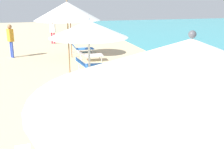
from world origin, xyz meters
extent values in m
cone|color=white|center=(-0.65, 4.10, 2.53)|extent=(2.51, 2.51, 0.46)
sphere|color=#4C4C51|center=(-0.65, 4.10, 2.79)|extent=(0.06, 0.06, 0.06)
cylinder|color=silver|center=(-0.69, 8.30, 1.10)|extent=(0.05, 0.05, 2.20)
cone|color=white|center=(-0.69, 8.30, 2.39)|extent=(1.80, 1.80, 0.38)
sphere|color=silver|center=(-0.69, 8.30, 2.61)|extent=(0.06, 0.06, 0.06)
cube|color=white|center=(0.47, 9.28, 0.28)|extent=(1.15, 0.74, 0.04)
cube|color=white|center=(-0.23, 9.39, 0.45)|extent=(0.45, 0.63, 0.34)
cylinder|color=silver|center=(0.94, 9.45, 0.13)|extent=(0.04, 0.04, 0.26)
cylinder|color=silver|center=(0.87, 8.98, 0.13)|extent=(0.04, 0.04, 0.26)
cylinder|color=silver|center=(-0.24, 9.63, 0.13)|extent=(0.04, 0.04, 0.26)
cylinder|color=silver|center=(-0.32, 9.16, 0.13)|extent=(0.04, 0.04, 0.26)
cube|color=blue|center=(0.22, 7.19, 0.20)|extent=(1.23, 0.69, 0.04)
cube|color=blue|center=(-0.58, 7.27, 0.35)|extent=(0.51, 0.61, 0.30)
cylinder|color=silver|center=(0.73, 7.37, 0.09)|extent=(0.04, 0.04, 0.18)
cylinder|color=silver|center=(0.68, 6.91, 0.09)|extent=(0.04, 0.04, 0.18)
cylinder|color=silver|center=(-0.59, 7.51, 0.09)|extent=(0.04, 0.04, 0.18)
cylinder|color=silver|center=(-0.64, 7.05, 0.09)|extent=(0.04, 0.04, 0.18)
cylinder|color=olive|center=(-0.74, 12.41, 1.14)|extent=(0.05, 0.05, 2.28)
cone|color=white|center=(-0.74, 12.41, 2.61)|extent=(2.44, 2.44, 0.67)
sphere|color=olive|center=(-0.74, 12.41, 2.97)|extent=(0.06, 0.06, 0.06)
cube|color=blue|center=(0.58, 13.36, 0.25)|extent=(1.21, 0.76, 0.04)
cube|color=blue|center=(-0.17, 13.45, 0.43)|extent=(0.47, 0.68, 0.34)
cylinder|color=silver|center=(1.08, 13.57, 0.12)|extent=(0.04, 0.04, 0.23)
cylinder|color=silver|center=(1.01, 13.04, 0.12)|extent=(0.04, 0.04, 0.23)
cylinder|color=silver|center=(-0.19, 13.72, 0.12)|extent=(0.04, 0.04, 0.23)
cylinder|color=silver|center=(-0.26, 13.19, 0.12)|extent=(0.04, 0.04, 0.23)
cylinder|color=olive|center=(-0.20, 16.42, 1.08)|extent=(0.05, 0.05, 2.17)
cone|color=#E54C38|center=(-0.20, 16.42, 2.37)|extent=(2.22, 2.22, 0.41)
sphere|color=olive|center=(-0.20, 16.42, 2.61)|extent=(0.06, 0.06, 0.06)
cube|color=blue|center=(0.70, 17.60, 0.23)|extent=(1.06, 0.69, 0.04)
cube|color=blue|center=(0.05, 17.56, 0.43)|extent=(0.32, 0.65, 0.38)
cylinder|color=silver|center=(1.10, 17.88, 0.10)|extent=(0.04, 0.04, 0.21)
cylinder|color=silver|center=(1.13, 17.35, 0.10)|extent=(0.04, 0.04, 0.21)
cylinder|color=silver|center=(-0.04, 17.83, 0.10)|extent=(0.04, 0.04, 0.21)
cylinder|color=silver|center=(-0.01, 17.29, 0.10)|extent=(0.04, 0.04, 0.21)
cube|color=white|center=(0.79, 15.36, 0.28)|extent=(0.94, 0.66, 0.04)
cube|color=white|center=(0.16, 15.38, 0.41)|extent=(0.37, 0.64, 0.24)
cylinder|color=silver|center=(1.15, 15.61, 0.13)|extent=(0.04, 0.04, 0.26)
cylinder|color=silver|center=(1.14, 15.08, 0.13)|extent=(0.04, 0.04, 0.26)
cylinder|color=silver|center=(0.16, 15.64, 0.13)|extent=(0.04, 0.04, 0.26)
cylinder|color=silver|center=(0.15, 15.11, 0.13)|extent=(0.04, 0.04, 0.26)
cylinder|color=#334CB2|center=(-3.33, 17.31, 0.44)|extent=(0.11, 0.11, 0.87)
cylinder|color=#334CB2|center=(-3.24, 17.16, 0.44)|extent=(0.11, 0.11, 0.87)
cube|color=orange|center=(-3.28, 17.24, 1.20)|extent=(0.37, 0.42, 0.65)
sphere|color=#9E704C|center=(-3.28, 17.24, 1.64)|extent=(0.24, 0.24, 0.24)
cylinder|color=#D8334C|center=(-0.99, 21.40, 0.39)|extent=(0.11, 0.11, 0.79)
cylinder|color=#D8334C|center=(-0.83, 21.34, 0.39)|extent=(0.11, 0.11, 0.79)
cube|color=silver|center=(-0.91, 21.37, 1.08)|extent=(0.41, 0.33, 0.59)
sphere|color=#D8A87F|center=(-0.91, 21.37, 1.48)|extent=(0.21, 0.21, 0.21)
camera|label=1|loc=(-1.74, 2.34, 3.05)|focal=42.57mm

